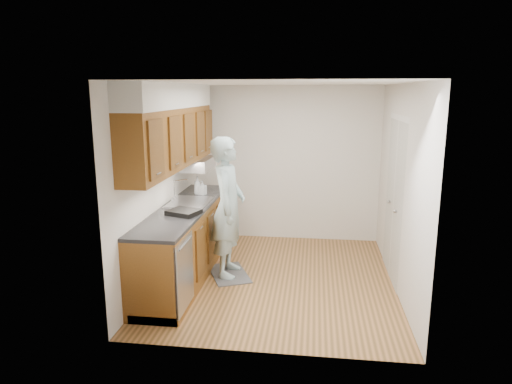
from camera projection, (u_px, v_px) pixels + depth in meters
floor at (276, 279)px, 5.99m from camera, size 3.50×3.50×0.00m
ceiling at (278, 83)px, 5.45m from camera, size 3.50×3.50×0.00m
wall_left at (162, 182)px, 5.90m from camera, size 0.02×3.50×2.50m
wall_right at (400, 189)px, 5.53m from camera, size 0.02×3.50×2.50m
wall_back at (286, 164)px, 7.41m from camera, size 3.00×0.02×2.50m
counter at (186, 239)px, 6.03m from camera, size 0.64×2.80×1.30m
upper_cabinets at (173, 128)px, 5.78m from camera, size 0.47×2.80×1.21m
closet_door at (394, 201)px, 5.87m from camera, size 0.02×1.22×2.05m
floor_mat at (229, 274)px, 6.13m from camera, size 0.72×0.88×0.01m
person at (228, 198)px, 5.90m from camera, size 0.49×0.74×2.08m
soap_bottle_a at (197, 185)px, 6.61m from camera, size 0.13×0.13×0.26m
soap_bottle_b at (202, 188)px, 6.58m from camera, size 0.12×0.12×0.21m
soda_can at (202, 190)px, 6.62m from camera, size 0.08×0.08×0.12m
dish_rack at (184, 212)px, 5.54m from camera, size 0.44×0.40×0.06m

